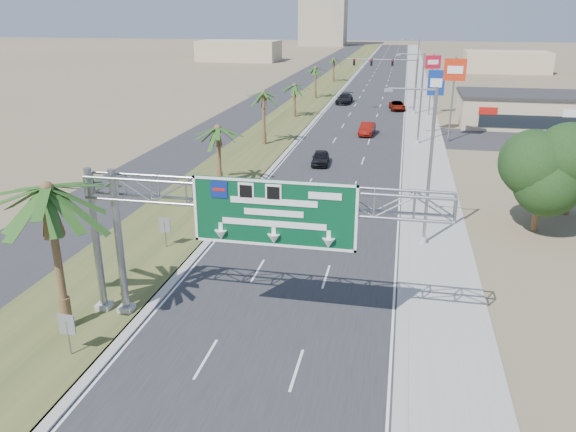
# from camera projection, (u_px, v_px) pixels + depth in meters

# --- Properties ---
(road) EXTENTS (12.00, 300.00, 0.02)m
(road) POSITION_uv_depth(u_px,v_px,m) (378.00, 83.00, 118.72)
(road) COLOR #28282B
(road) RESTS_ON ground
(sidewalk_right) EXTENTS (4.00, 300.00, 0.10)m
(sidewalk_right) POSITION_uv_depth(u_px,v_px,m) (419.00, 84.00, 117.11)
(sidewalk_right) COLOR #9E9B93
(sidewalk_right) RESTS_ON ground
(median_grass) EXTENTS (7.00, 300.00, 0.12)m
(median_grass) POSITION_uv_depth(u_px,v_px,m) (331.00, 82.00, 120.59)
(median_grass) COLOR #3F4C21
(median_grass) RESTS_ON ground
(opposing_road) EXTENTS (8.00, 300.00, 0.02)m
(opposing_road) POSITION_uv_depth(u_px,v_px,m) (299.00, 81.00, 121.92)
(opposing_road) COLOR #28282B
(opposing_road) RESTS_ON ground
(sign_gantry) EXTENTS (16.75, 1.24, 7.50)m
(sign_gantry) POSITION_uv_depth(u_px,v_px,m) (241.00, 207.00, 24.72)
(sign_gantry) COLOR gray
(sign_gantry) RESTS_ON ground
(palm_near) EXTENTS (5.70, 5.70, 8.35)m
(palm_near) POSITION_uv_depth(u_px,v_px,m) (47.00, 190.00, 24.18)
(palm_near) COLOR brown
(palm_near) RESTS_ON ground
(palm_row_b) EXTENTS (3.99, 3.99, 5.95)m
(palm_row_b) POSITION_uv_depth(u_px,v_px,m) (218.00, 129.00, 47.03)
(palm_row_b) COLOR brown
(palm_row_b) RESTS_ON ground
(palm_row_c) EXTENTS (3.99, 3.99, 6.75)m
(palm_row_c) POSITION_uv_depth(u_px,v_px,m) (263.00, 94.00, 61.50)
(palm_row_c) COLOR brown
(palm_row_c) RESTS_ON ground
(palm_row_d) EXTENTS (3.99, 3.99, 5.45)m
(palm_row_d) POSITION_uv_depth(u_px,v_px,m) (295.00, 86.00, 78.49)
(palm_row_d) COLOR brown
(palm_row_d) RESTS_ON ground
(palm_row_e) EXTENTS (3.99, 3.99, 6.15)m
(palm_row_e) POSITION_uv_depth(u_px,v_px,m) (316.00, 68.00, 95.76)
(palm_row_e) COLOR brown
(palm_row_e) RESTS_ON ground
(palm_row_f) EXTENTS (3.99, 3.99, 5.75)m
(palm_row_f) POSITION_uv_depth(u_px,v_px,m) (334.00, 59.00, 118.90)
(palm_row_f) COLOR brown
(palm_row_f) RESTS_ON ground
(streetlight_near) EXTENTS (3.27, 0.44, 10.00)m
(streetlight_near) POSITION_uv_depth(u_px,v_px,m) (426.00, 174.00, 34.73)
(streetlight_near) COLOR gray
(streetlight_near) RESTS_ON ground
(streetlight_mid) EXTENTS (3.27, 0.44, 10.00)m
(streetlight_mid) POSITION_uv_depth(u_px,v_px,m) (419.00, 102.00, 62.35)
(streetlight_mid) COLOR gray
(streetlight_mid) RESTS_ON ground
(streetlight_far) EXTENTS (3.27, 0.44, 10.00)m
(streetlight_far) POSITION_uv_depth(u_px,v_px,m) (416.00, 71.00, 95.49)
(streetlight_far) COLOR gray
(streetlight_far) RESTS_ON ground
(signal_mast) EXTENTS (10.28, 0.71, 8.00)m
(signal_mast) POSITION_uv_depth(u_px,v_px,m) (402.00, 80.00, 81.08)
(signal_mast) COLOR gray
(signal_mast) RESTS_ON ground
(store_building) EXTENTS (18.00, 10.00, 4.00)m
(store_building) POSITION_uv_depth(u_px,v_px,m) (530.00, 111.00, 73.39)
(store_building) COLOR tan
(store_building) RESTS_ON ground
(oak_near) EXTENTS (4.50, 4.50, 6.80)m
(oak_near) POSITION_uv_depth(u_px,v_px,m) (544.00, 167.00, 37.02)
(oak_near) COLOR brown
(oak_near) RESTS_ON ground
(oak_far) EXTENTS (3.50, 3.50, 5.60)m
(oak_far) POSITION_uv_depth(u_px,v_px,m) (574.00, 164.00, 40.38)
(oak_far) COLOR brown
(oak_far) RESTS_ON ground
(median_signback_a) EXTENTS (0.75, 0.08, 2.08)m
(median_signback_a) POSITION_uv_depth(u_px,v_px,m) (67.00, 328.00, 23.95)
(median_signback_a) COLOR gray
(median_signback_a) RESTS_ON ground
(median_signback_b) EXTENTS (0.75, 0.08, 2.08)m
(median_signback_b) POSITION_uv_depth(u_px,v_px,m) (165.00, 227.00, 35.13)
(median_signback_b) COLOR gray
(median_signback_b) RESTS_ON ground
(tower_distant) EXTENTS (20.00, 16.00, 35.00)m
(tower_distant) POSITION_uv_depth(u_px,v_px,m) (324.00, 4.00, 247.66)
(tower_distant) COLOR tan
(tower_distant) RESTS_ON ground
(building_distant_left) EXTENTS (24.00, 14.00, 6.00)m
(building_distant_left) POSITION_uv_depth(u_px,v_px,m) (239.00, 51.00, 172.20)
(building_distant_left) COLOR tan
(building_distant_left) RESTS_ON ground
(building_distant_right) EXTENTS (20.00, 12.00, 5.00)m
(building_distant_right) POSITION_uv_depth(u_px,v_px,m) (506.00, 62.00, 139.84)
(building_distant_right) COLOR tan
(building_distant_right) RESTS_ON ground
(car_left_lane) EXTENTS (1.90, 4.12, 1.37)m
(car_left_lane) POSITION_uv_depth(u_px,v_px,m) (320.00, 158.00, 54.97)
(car_left_lane) COLOR black
(car_left_lane) RESTS_ON ground
(car_mid_lane) EXTENTS (1.91, 4.65, 1.50)m
(car_mid_lane) POSITION_uv_depth(u_px,v_px,m) (367.00, 129.00, 68.33)
(car_mid_lane) COLOR maroon
(car_mid_lane) RESTS_ON ground
(car_right_lane) EXTENTS (2.70, 4.95, 1.32)m
(car_right_lane) POSITION_uv_depth(u_px,v_px,m) (397.00, 106.00, 85.75)
(car_right_lane) COLOR gray
(car_right_lane) RESTS_ON ground
(car_far) EXTENTS (2.63, 5.59, 1.58)m
(car_far) POSITION_uv_depth(u_px,v_px,m) (344.00, 99.00, 91.97)
(car_far) COLOR black
(car_far) RESTS_ON ground
(pole_sign_red_near) EXTENTS (2.42, 0.58, 9.52)m
(pole_sign_red_near) POSITION_uv_depth(u_px,v_px,m) (455.00, 75.00, 62.47)
(pole_sign_red_near) COLOR gray
(pole_sign_red_near) RESTS_ON ground
(pole_sign_blue) EXTENTS (2.01, 0.38, 7.78)m
(pole_sign_blue) POSITION_uv_depth(u_px,v_px,m) (436.00, 85.00, 68.12)
(pole_sign_blue) COLOR gray
(pole_sign_blue) RESTS_ON ground
(pole_sign_red_far) EXTENTS (2.17, 1.02, 8.66)m
(pole_sign_red_far) POSITION_uv_depth(u_px,v_px,m) (433.00, 67.00, 78.83)
(pole_sign_red_far) COLOR gray
(pole_sign_red_far) RESTS_ON ground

